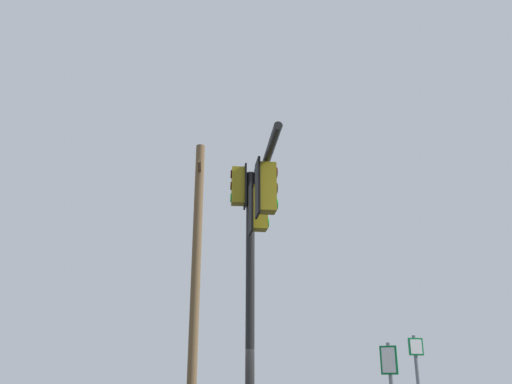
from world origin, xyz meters
The scene contains 2 objects.
signal_mast_assembly centered at (-0.06, 0.03, 4.84)m, with size 2.28×4.38×6.74m.
utility_pole_wooden centered at (-2.51, -8.79, 5.54)m, with size 1.06×2.15×10.87m.
Camera 1 is at (5.31, 9.56, 1.96)m, focal length 37.04 mm.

